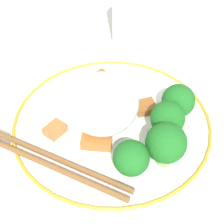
{
  "coord_description": "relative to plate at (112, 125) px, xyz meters",
  "views": [
    {
      "loc": [
        -0.34,
        0.03,
        0.38
      ],
      "look_at": [
        0.0,
        0.0,
        0.03
      ],
      "focal_mm": 60.0,
      "sensor_mm": 36.0,
      "label": 1
    }
  ],
  "objects": [
    {
      "name": "broccoli_back_left",
      "position": [
        -0.08,
        -0.02,
        0.03
      ],
      "size": [
        0.04,
        0.04,
        0.05
      ],
      "color": "#7FB756",
      "rests_on": "plate"
    },
    {
      "name": "ground_plane",
      "position": [
        0.0,
        0.0,
        -0.01
      ],
      "size": [
        3.0,
        3.0,
        0.0
      ],
      "primitive_type": "plane",
      "color": "silver"
    },
    {
      "name": "meat_near_left",
      "position": [
        -0.01,
        0.07,
        0.01
      ],
      "size": [
        0.03,
        0.03,
        0.01
      ],
      "color": "#9E6633",
      "rests_on": "plate"
    },
    {
      "name": "rice_mound",
      "position": [
        0.01,
        0.01,
        0.03
      ],
      "size": [
        0.11,
        0.09,
        0.06
      ],
      "color": "white",
      "rests_on": "plate"
    },
    {
      "name": "broccoli_back_right",
      "position": [
        -0.03,
        -0.07,
        0.03
      ],
      "size": [
        0.04,
        0.04,
        0.05
      ],
      "color": "#7FB756",
      "rests_on": "plate"
    },
    {
      "name": "broccoli_back_center",
      "position": [
        -0.07,
        -0.06,
        0.04
      ],
      "size": [
        0.05,
        0.05,
        0.06
      ],
      "color": "#7FB756",
      "rests_on": "plate"
    },
    {
      "name": "plate",
      "position": [
        0.0,
        0.0,
        0.0
      ],
      "size": [
        0.27,
        0.27,
        0.01
      ],
      "color": "white",
      "rests_on": "ground_plane"
    },
    {
      "name": "meat_near_back",
      "position": [
        0.02,
        -0.05,
        0.01
      ],
      "size": [
        0.03,
        0.03,
        0.01
      ],
      "color": "brown",
      "rests_on": "plate"
    },
    {
      "name": "meat_near_front",
      "position": [
        0.08,
        0.01,
        0.01
      ],
      "size": [
        0.03,
        0.04,
        0.01
      ],
      "color": "brown",
      "rests_on": "plate"
    },
    {
      "name": "meat_near_right",
      "position": [
        -0.04,
        0.02,
        0.01
      ],
      "size": [
        0.02,
        0.04,
        0.01
      ],
      "color": "#995B28",
      "rests_on": "plate"
    },
    {
      "name": "broccoli_mid_left",
      "position": [
        0.01,
        -0.09,
        0.03
      ],
      "size": [
        0.04,
        0.04,
        0.05
      ],
      "color": "#7FB756",
      "rests_on": "plate"
    },
    {
      "name": "chopsticks",
      "position": [
        -0.06,
        0.08,
        0.01
      ],
      "size": [
        0.13,
        0.2,
        0.01
      ],
      "color": "brown",
      "rests_on": "plate"
    },
    {
      "name": "drinking_glass",
      "position": [
        0.19,
        -0.05,
        0.04
      ],
      "size": [
        0.07,
        0.07,
        0.1
      ],
      "color": "silver",
      "rests_on": "ground_plane"
    }
  ]
}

